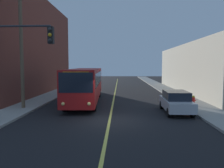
# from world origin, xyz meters

# --- Properties ---
(ground_plane) EXTENTS (120.00, 120.00, 0.00)m
(ground_plane) POSITION_xyz_m (0.00, 0.00, 0.00)
(ground_plane) COLOR black
(sidewalk_left) EXTENTS (2.50, 90.00, 0.15)m
(sidewalk_left) POSITION_xyz_m (-7.25, 10.00, 0.07)
(sidewalk_left) COLOR gray
(sidewalk_left) RESTS_ON ground
(sidewalk_right) EXTENTS (2.50, 90.00, 0.15)m
(sidewalk_right) POSITION_xyz_m (7.25, 10.00, 0.07)
(sidewalk_right) COLOR gray
(sidewalk_right) RESTS_ON ground
(lane_stripe_center) EXTENTS (0.16, 60.00, 0.01)m
(lane_stripe_center) POSITION_xyz_m (0.00, 15.00, 0.01)
(lane_stripe_center) COLOR #D8CC4C
(lane_stripe_center) RESTS_ON ground
(building_left_brick) EXTENTS (10.00, 22.71, 11.72)m
(building_left_brick) POSITION_xyz_m (-13.49, 13.89, 5.86)
(building_left_brick) COLOR brown
(building_left_brick) RESTS_ON ground
(city_bus) EXTENTS (3.12, 12.24, 3.20)m
(city_bus) POSITION_xyz_m (-2.63, 6.96, 1.82)
(city_bus) COLOR maroon
(city_bus) RESTS_ON ground
(parked_car_silver) EXTENTS (1.88, 4.43, 1.62)m
(parked_car_silver) POSITION_xyz_m (4.82, 2.56, 0.84)
(parked_car_silver) COLOR #B7B7BC
(parked_car_silver) RESTS_ON ground
(utility_pole_near) EXTENTS (2.40, 0.28, 11.35)m
(utility_pole_near) POSITION_xyz_m (-7.07, 3.31, 6.35)
(utility_pole_near) COLOR brown
(utility_pole_near) RESTS_ON sidewalk_left
(traffic_signal_left_corner) EXTENTS (3.75, 0.48, 6.00)m
(traffic_signal_left_corner) POSITION_xyz_m (-5.41, -0.75, 4.30)
(traffic_signal_left_corner) COLOR #2D2D33
(traffic_signal_left_corner) RESTS_ON sidewalk_left
(fire_hydrant) EXTENTS (0.44, 0.26, 0.84)m
(fire_hydrant) POSITION_xyz_m (6.85, 4.84, 0.58)
(fire_hydrant) COLOR red
(fire_hydrant) RESTS_ON sidewalk_right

